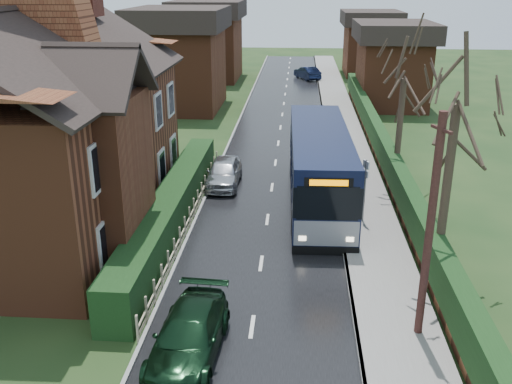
# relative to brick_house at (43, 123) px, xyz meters

# --- Properties ---
(ground) EXTENTS (140.00, 140.00, 0.00)m
(ground) POSITION_rel_brick_house_xyz_m (8.73, -4.78, -4.38)
(ground) COLOR #31451D
(ground) RESTS_ON ground
(road) EXTENTS (6.00, 100.00, 0.02)m
(road) POSITION_rel_brick_house_xyz_m (8.73, 5.22, -4.37)
(road) COLOR black
(road) RESTS_ON ground
(pavement) EXTENTS (2.50, 100.00, 0.14)m
(pavement) POSITION_rel_brick_house_xyz_m (12.98, 5.22, -4.31)
(pavement) COLOR slate
(pavement) RESTS_ON ground
(kerb_right) EXTENTS (0.12, 100.00, 0.14)m
(kerb_right) POSITION_rel_brick_house_xyz_m (11.78, 5.22, -4.31)
(kerb_right) COLOR gray
(kerb_right) RESTS_ON ground
(kerb_left) EXTENTS (0.12, 100.00, 0.10)m
(kerb_left) POSITION_rel_brick_house_xyz_m (5.68, 5.22, -4.33)
(kerb_left) COLOR gray
(kerb_left) RESTS_ON ground
(front_hedge) EXTENTS (1.20, 16.00, 1.60)m
(front_hedge) POSITION_rel_brick_house_xyz_m (4.83, 0.22, -3.58)
(front_hedge) COLOR black
(front_hedge) RESTS_ON ground
(picket_fence) EXTENTS (0.10, 16.00, 0.90)m
(picket_fence) POSITION_rel_brick_house_xyz_m (5.58, 0.22, -3.93)
(picket_fence) COLOR tan
(picket_fence) RESTS_ON ground
(right_wall_hedge) EXTENTS (0.60, 50.00, 1.80)m
(right_wall_hedge) POSITION_rel_brick_house_xyz_m (14.53, 5.22, -3.36)
(right_wall_hedge) COLOR brown
(right_wall_hedge) RESTS_ON ground
(brick_house) EXTENTS (9.30, 14.60, 10.30)m
(brick_house) POSITION_rel_brick_house_xyz_m (0.00, 0.00, 0.00)
(brick_house) COLOR brown
(brick_house) RESTS_ON ground
(bus) EXTENTS (2.79, 11.05, 3.34)m
(bus) POSITION_rel_brick_house_xyz_m (10.94, 3.49, -2.72)
(bus) COLOR black
(bus) RESTS_ON ground
(car_silver) EXTENTS (1.59, 3.94, 1.34)m
(car_silver) POSITION_rel_brick_house_xyz_m (6.34, 5.44, -3.70)
(car_silver) COLOR #B5B7BB
(car_silver) RESTS_ON ground
(car_green) EXTENTS (1.99, 4.37, 1.24)m
(car_green) POSITION_rel_brick_house_xyz_m (7.13, -8.21, -3.76)
(car_green) COLOR black
(car_green) RESTS_ON ground
(car_distant) EXTENTS (2.86, 4.12, 1.29)m
(car_distant) POSITION_rel_brick_house_xyz_m (10.73, 37.46, -3.73)
(car_distant) COLOR black
(car_distant) RESTS_ON ground
(bus_stop_sign) EXTENTS (0.22, 0.41, 2.80)m
(bus_stop_sign) POSITION_rel_brick_house_xyz_m (12.73, 1.15, -2.53)
(bus_stop_sign) COLOR slate
(bus_stop_sign) RESTS_ON ground
(telegraph_pole) EXTENTS (0.38, 0.82, 6.59)m
(telegraph_pole) POSITION_rel_brick_house_xyz_m (13.53, -6.83, -1.04)
(telegraph_pole) COLOR #311916
(telegraph_pole) RESTS_ON ground
(tree_right_near) EXTENTS (4.03, 4.03, 8.69)m
(tree_right_near) POSITION_rel_brick_house_xyz_m (14.73, -3.56, 2.12)
(tree_right_near) COLOR #34291E
(tree_right_near) RESTS_ON ground
(tree_right_far) EXTENTS (3.96, 3.96, 7.66)m
(tree_right_far) POSITION_rel_brick_house_xyz_m (14.73, 5.66, 1.35)
(tree_right_far) COLOR #362920
(tree_right_far) RESTS_ON ground
(tree_house_side) EXTENTS (4.68, 4.68, 10.64)m
(tree_house_side) POSITION_rel_brick_house_xyz_m (-4.67, 8.43, 3.57)
(tree_house_side) COLOR #362720
(tree_house_side) RESTS_ON ground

